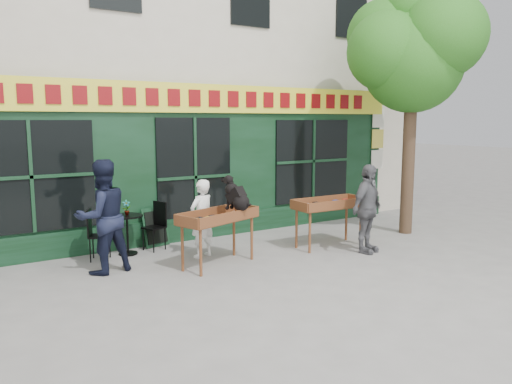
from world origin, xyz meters
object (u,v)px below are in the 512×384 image
man_left (102,217)px  dog (237,192)px  book_cart_right (329,206)px  bistro_table (127,227)px  woman (202,219)px  man_right (367,209)px  book_cart_center (218,220)px

man_left → dog: bearing=151.3°
book_cart_right → bistro_table: size_ratio=2.00×
woman → man_left: man_left is taller
book_cart_right → bistro_table: 3.99m
dog → woman: bearing=98.7°
dog → man_right: 2.62m
man_right → bistro_table: size_ratio=2.26×
man_left → woman: bearing=169.1°
book_cart_right → man_right: man_right is taller
dog → book_cart_right: (2.17, 0.02, -0.47)m
book_cart_center → book_cart_right: (2.52, -0.03, 0.00)m
woman → book_cart_right: bearing=147.0°
book_cart_center → man_left: bearing=142.2°
book_cart_center → book_cart_right: size_ratio=1.07×
woman → bistro_table: 1.46m
book_cart_center → bistro_table: (-1.13, 1.56, -0.28)m
bistro_table → man_left: man_left is taller
book_cart_right → bistro_table: bearing=158.2°
man_right → dog: bearing=145.3°
man_right → man_left: bearing=144.5°
dog → woman: 0.96m
dog → book_cart_right: 2.22m
book_cart_center → dog: size_ratio=2.70×
dog → man_right: (2.47, -0.73, -0.43)m
book_cart_center → woman: (0.00, 0.65, -0.09)m
dog → woman: size_ratio=0.41×
dog → woman: dog is taller
woman → book_cart_right: size_ratio=0.97×
book_cart_center → man_right: bearing=-33.3°
dog → man_left: 2.31m
woman → dog: bearing=98.7°
book_cart_right → man_left: man_left is taller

